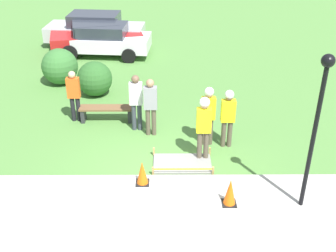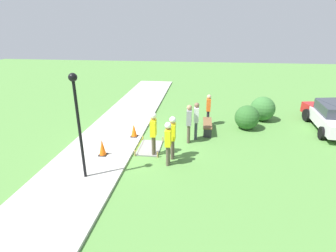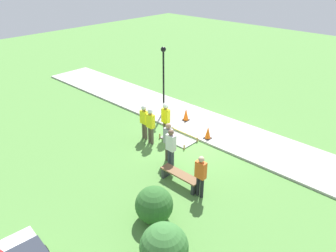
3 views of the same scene
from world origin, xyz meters
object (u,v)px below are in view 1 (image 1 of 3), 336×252
Objects in this scene: traffic_cone_near_patch at (142,173)px; worker_assistant at (228,114)px; worker_trainee at (208,111)px; parked_car_silver at (95,29)px; bystander_in_orange_shirt at (74,93)px; park_bench at (107,111)px; parked_car_red at (97,37)px; bystander_in_white_shirt at (151,104)px; traffic_cone_far_patch at (230,192)px; parked_car_white at (103,39)px; bystander_in_gray_shirt at (136,99)px; lamppost_near at (318,112)px; worker_supervisor at (204,123)px.

worker_assistant is at bearing 39.79° from traffic_cone_near_patch.
worker_trainee reaches higher than parked_car_silver.
bystander_in_orange_shirt is (-4.15, 1.51, -0.12)m from worker_trainee.
park_bench is 0.39× the size of parked_car_red.
traffic_cone_far_patch is at bearing -60.72° from bystander_in_white_shirt.
worker_assistant reaches higher than parked_car_white.
parked_car_red is 1.19m from parked_car_silver.
bystander_in_white_shirt is at bearing 87.07° from traffic_cone_near_patch.
parked_car_silver is 1.62m from parked_car_white.
bystander_in_orange_shirt is at bearing 163.19° from bystander_in_gray_shirt.
parked_car_red is 0.91× the size of parked_car_silver.
parked_car_silver is at bearing 89.69° from parked_car_red.
park_bench is at bearing -2.04° from bystander_in_orange_shirt.
bystander_in_white_shirt is at bearing -82.11° from parked_car_red.
worker_assistant is 0.41× the size of parked_car_red.
traffic_cone_far_patch is 6.28m from bystander_in_orange_shirt.
bystander_in_orange_shirt is at bearing 177.96° from park_bench.
traffic_cone_far_patch is (2.09, -0.82, 0.03)m from traffic_cone_near_patch.
bystander_in_white_shirt is (1.47, -0.90, 0.70)m from park_bench.
worker_assistant is at bearing -20.82° from bystander_in_gray_shirt.
parked_car_white is (0.58, -1.51, -0.05)m from parked_car_silver.
bystander_in_orange_shirt is (-4.43, 4.42, 0.54)m from traffic_cone_far_patch.
worker_trainee is (-0.55, 0.12, 0.03)m from worker_assistant.
bystander_in_gray_shirt is at bearing 136.85° from lamppost_near.
traffic_cone_near_patch is 4.42m from lamppost_near.
bystander_in_gray_shirt is (-2.13, 0.90, -0.05)m from worker_trainee.
worker_trainee is (-0.28, 2.91, 0.66)m from traffic_cone_far_patch.
traffic_cone_near_patch is 10.34m from parked_car_white.
worker_trainee is at bearing 167.99° from worker_assistant.
parked_car_silver is at bearing 116.48° from parked_car_white.
traffic_cone_far_patch is at bearing 178.96° from lamppost_near.
lamppost_near is (5.12, -4.42, 2.19)m from park_bench.
bystander_in_white_shirt is 7.80m from parked_car_white.
park_bench is 6.99m from parked_car_red.
bystander_in_orange_shirt reaches higher than parked_car_red.
worker_supervisor reaches higher than worker_trainee.
worker_supervisor reaches higher than traffic_cone_far_patch.
traffic_cone_far_patch is 4.54m from bystander_in_gray_shirt.
bystander_in_orange_shirt reaches higher than parked_car_white.
traffic_cone_far_patch is at bearing -51.98° from park_bench.
parked_car_silver is 1.10× the size of parked_car_white.
bystander_in_gray_shirt is at bearing 96.00° from traffic_cone_near_patch.
bystander_in_gray_shirt is 8.97m from parked_car_silver.
bystander_in_orange_shirt is 0.39× the size of parked_car_red.
lamppost_near is (4.10, -3.84, 1.50)m from bystander_in_gray_shirt.
parked_car_red is at bearing 92.31° from bystander_in_orange_shirt.
bystander_in_gray_shirt is 1.00× the size of bystander_in_white_shirt.
worker_trainee is (3.15, -1.48, 0.75)m from park_bench.
lamppost_near is 12.62m from parked_car_white.
bystander_in_gray_shirt is at bearing -84.44° from parked_car_red.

